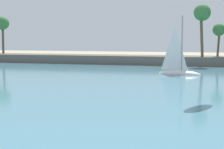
{
  "coord_description": "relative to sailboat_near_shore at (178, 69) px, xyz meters",
  "views": [
    {
      "loc": [
        3.94,
        -3.08,
        5.32
      ],
      "look_at": [
        -0.4,
        12.79,
        3.58
      ],
      "focal_mm": 55.44,
      "sensor_mm": 36.0,
      "label": 1
    }
  ],
  "objects": [
    {
      "name": "sailboat_near_shore",
      "position": [
        0.0,
        0.0,
        0.0
      ],
      "size": [
        6.52,
        3.01,
        9.1
      ],
      "color": "white",
      "rests_on": "sea"
    },
    {
      "name": "palm_headland",
      "position": [
        1.77,
        17.9,
        1.66
      ],
      "size": [
        108.56,
        6.46,
        11.77
      ],
      "color": "#605B54",
      "rests_on": "ground"
    },
    {
      "name": "sea",
      "position": [
        -0.06,
        9.02,
        -0.85
      ],
      "size": [
        220.0,
        97.73,
        0.06
      ],
      "primitive_type": "cube",
      "color": "teal",
      "rests_on": "ground"
    }
  ]
}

